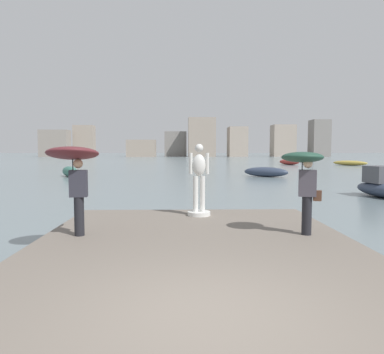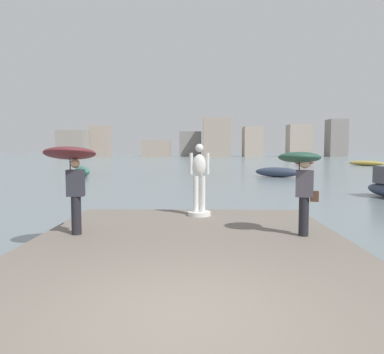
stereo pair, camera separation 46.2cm
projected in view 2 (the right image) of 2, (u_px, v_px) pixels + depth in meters
name	position (u px, v px, depth m)	size (l,w,h in m)	color
ground_plane	(197.00, 169.00, 44.32)	(400.00, 400.00, 0.00)	slate
pier	(188.00, 268.00, 6.73)	(6.83, 10.64, 0.40)	#70665B
statue_white_figure	(199.00, 185.00, 10.88)	(0.67, 0.67, 2.10)	silver
onlooker_left	(71.00, 163.00, 8.42)	(1.26, 1.29, 2.06)	black
onlooker_right	(301.00, 170.00, 8.32)	(1.15, 1.16, 1.91)	black
boat_mid	(303.00, 162.00, 55.83)	(3.00, 4.32, 0.86)	#9E2D28
boat_far	(82.00, 171.00, 32.21)	(2.54, 3.27, 0.89)	#336B5B
boat_leftward	(277.00, 172.00, 31.48)	(3.90, 2.96, 0.83)	#2D384C
boat_rightward	(366.00, 163.00, 53.25)	(4.22, 4.93, 0.71)	#B2993D
distant_skyline	(214.00, 141.00, 119.48)	(91.05, 10.69, 12.22)	gray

